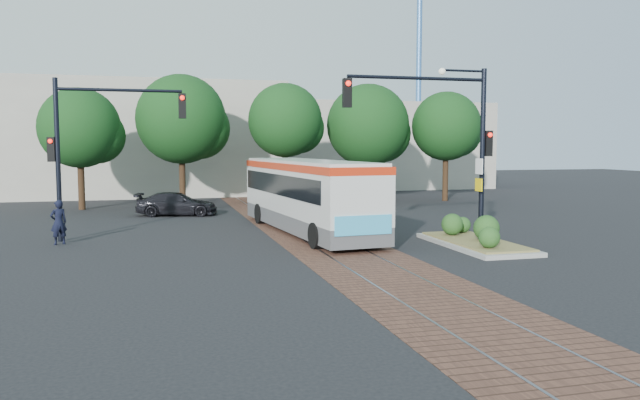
{
  "coord_description": "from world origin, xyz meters",
  "views": [
    {
      "loc": [
        -6.1,
        -20.58,
        3.54
      ],
      "look_at": [
        -0.38,
        0.85,
        1.6
      ],
      "focal_mm": 35.0,
      "sensor_mm": 36.0,
      "label": 1
    }
  ],
  "objects_px": {
    "signal_pole_left": "(90,137)",
    "officer": "(59,222)",
    "city_bus": "(307,192)",
    "signal_pole_main": "(451,128)",
    "traffic_island": "(475,237)",
    "parked_car": "(177,204)"
  },
  "relations": [
    {
      "from": "signal_pole_left",
      "to": "officer",
      "type": "distance_m",
      "value": 3.34
    },
    {
      "from": "signal_pole_main",
      "to": "officer",
      "type": "xyz_separation_m",
      "value": [
        -13.31,
        4.02,
        -3.35
      ]
    },
    {
      "from": "city_bus",
      "to": "signal_pole_main",
      "type": "distance_m",
      "value": 6.7
    },
    {
      "from": "signal_pole_main",
      "to": "city_bus",
      "type": "bearing_deg",
      "value": 129.61
    },
    {
      "from": "city_bus",
      "to": "signal_pole_left",
      "type": "xyz_separation_m",
      "value": [
        -8.27,
        0.02,
        2.22
      ]
    },
    {
      "from": "city_bus",
      "to": "traffic_island",
      "type": "bearing_deg",
      "value": -50.26
    },
    {
      "from": "city_bus",
      "to": "signal_pole_main",
      "type": "relative_size",
      "value": 1.87
    },
    {
      "from": "officer",
      "to": "traffic_island",
      "type": "bearing_deg",
      "value": 138.11
    },
    {
      "from": "traffic_island",
      "to": "signal_pole_main",
      "type": "xyz_separation_m",
      "value": [
        -0.96,
        0.09,
        3.83
      ]
    },
    {
      "from": "signal_pole_left",
      "to": "parked_car",
      "type": "distance_m",
      "value": 9.02
    },
    {
      "from": "city_bus",
      "to": "parked_car",
      "type": "height_order",
      "value": "city_bus"
    },
    {
      "from": "signal_pole_left",
      "to": "officer",
      "type": "xyz_separation_m",
      "value": [
        -1.08,
        -0.78,
        -3.06
      ]
    },
    {
      "from": "signal_pole_main",
      "to": "officer",
      "type": "bearing_deg",
      "value": 163.18
    },
    {
      "from": "city_bus",
      "to": "signal_pole_main",
      "type": "xyz_separation_m",
      "value": [
        3.96,
        -4.78,
        2.51
      ]
    },
    {
      "from": "officer",
      "to": "city_bus",
      "type": "bearing_deg",
      "value": 158.83
    },
    {
      "from": "signal_pole_main",
      "to": "signal_pole_left",
      "type": "distance_m",
      "value": 13.14
    },
    {
      "from": "signal_pole_main",
      "to": "signal_pole_left",
      "type": "bearing_deg",
      "value": 158.55
    },
    {
      "from": "signal_pole_main",
      "to": "parked_car",
      "type": "xyz_separation_m",
      "value": [
        -8.88,
        12.51,
        -3.57
      ]
    },
    {
      "from": "parked_car",
      "to": "officer",
      "type": "bearing_deg",
      "value": 162.3
    },
    {
      "from": "officer",
      "to": "signal_pole_left",
      "type": "bearing_deg",
      "value": -169.92
    },
    {
      "from": "officer",
      "to": "parked_car",
      "type": "height_order",
      "value": "officer"
    },
    {
      "from": "city_bus",
      "to": "officer",
      "type": "distance_m",
      "value": 9.42
    }
  ]
}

